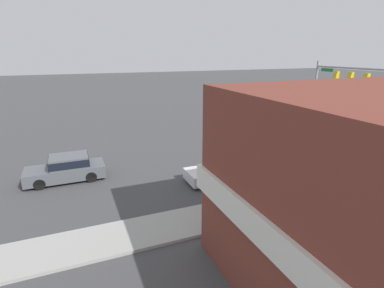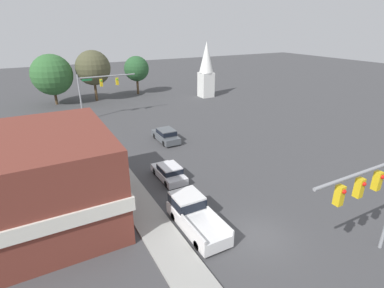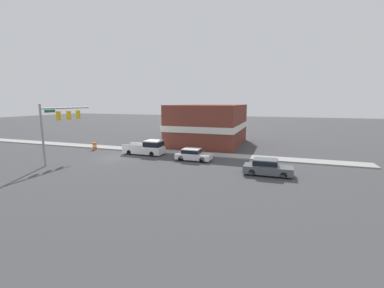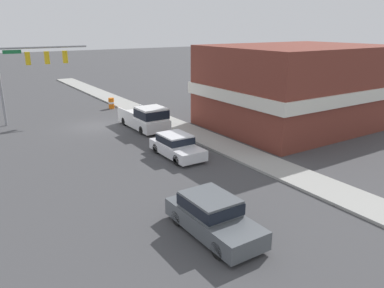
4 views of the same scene
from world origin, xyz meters
name	(u,v)px [view 2 (image 2 of 4)]	position (x,y,z in m)	size (l,w,h in m)	color
ground_plane	(260,237)	(0.00, 0.00, 0.00)	(200.00, 200.00, 0.00)	#424244
sidewalk_curb	(183,268)	(-5.70, 0.00, 0.07)	(2.40, 60.00, 0.14)	#9E9E99
near_signal_assembly	(373,189)	(3.47, -4.36, 4.95)	(7.39, 0.49, 6.74)	gray
far_signal_assembly	(98,86)	(-2.90, 32.14, 4.77)	(8.23, 0.49, 6.54)	gray
car_lead	(169,172)	(-1.95, 10.03, 0.75)	(1.81, 4.23, 1.43)	black
car_oncoming	(166,135)	(1.62, 18.78, 0.81)	(1.86, 4.55, 1.56)	black
pickup_truck_parked	(193,214)	(-3.25, 3.21, 0.96)	(2.11, 5.44, 1.96)	black
corner_brick_building	(1,189)	(-14.33, 8.57, 3.22)	(14.16, 10.83, 6.49)	brown
church_steeple	(206,68)	(17.91, 36.69, 5.30)	(2.65, 2.65, 10.13)	white
backdrop_tree_left_far	(52,75)	(-7.90, 43.98, 5.07)	(6.77, 6.77, 8.46)	#4C3823
backdrop_tree_left_mid	(93,68)	(-1.22, 43.32, 5.85)	(6.00, 6.00, 8.86)	#4C3823
backdrop_tree_center	(137,69)	(7.26, 45.15, 4.92)	(4.76, 4.76, 7.32)	#4C3823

